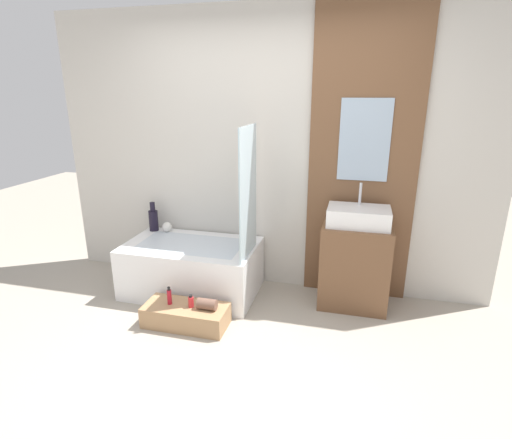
# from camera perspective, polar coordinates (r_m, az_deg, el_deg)

# --- Properties ---
(ground_plane) EXTENTS (12.00, 12.00, 0.00)m
(ground_plane) POSITION_cam_1_polar(r_m,az_deg,el_deg) (2.92, -6.26, -21.95)
(ground_plane) COLOR #A39989
(wall_tiled_back) EXTENTS (4.20, 0.06, 2.60)m
(wall_tiled_back) POSITION_cam_1_polar(r_m,az_deg,el_deg) (3.80, 1.49, 9.30)
(wall_tiled_back) COLOR beige
(wall_tiled_back) RESTS_ON ground_plane
(wall_wood_accent) EXTENTS (0.94, 0.04, 2.60)m
(wall_wood_accent) POSITION_cam_1_polar(r_m,az_deg,el_deg) (3.66, 15.04, 8.48)
(wall_wood_accent) COLOR brown
(wall_wood_accent) RESTS_ON ground_plane
(bathtub) EXTENTS (1.24, 0.74, 0.49)m
(bathtub) POSITION_cam_1_polar(r_m,az_deg,el_deg) (3.91, -9.12, -6.81)
(bathtub) COLOR white
(bathtub) RESTS_ON ground_plane
(glass_shower_screen) EXTENTS (0.01, 0.51, 1.12)m
(glass_shower_screen) POSITION_cam_1_polar(r_m,az_deg,el_deg) (3.37, -1.14, 3.82)
(glass_shower_screen) COLOR silver
(glass_shower_screen) RESTS_ON bathtub
(wooden_step_bench) EXTENTS (0.70, 0.31, 0.18)m
(wooden_step_bench) POSITION_cam_1_polar(r_m,az_deg,el_deg) (3.46, -9.98, -13.33)
(wooden_step_bench) COLOR #A87F56
(wooden_step_bench) RESTS_ON ground_plane
(vanity_cabinet) EXTENTS (0.60, 0.43, 0.76)m
(vanity_cabinet) POSITION_cam_1_polar(r_m,az_deg,el_deg) (3.69, 13.88, -6.40)
(vanity_cabinet) COLOR brown
(vanity_cabinet) RESTS_ON ground_plane
(sink) EXTENTS (0.53, 0.34, 0.35)m
(sink) POSITION_cam_1_polar(r_m,az_deg,el_deg) (3.53, 14.43, 0.44)
(sink) COLOR white
(sink) RESTS_ON vanity_cabinet
(vase_tall_dark) EXTENTS (0.09, 0.09, 0.30)m
(vase_tall_dark) POSITION_cam_1_polar(r_m,az_deg,el_deg) (4.24, -14.44, 0.07)
(vase_tall_dark) COLOR black
(vase_tall_dark) RESTS_ON bathtub
(vase_round_light) EXTENTS (0.10, 0.10, 0.10)m
(vase_round_light) POSITION_cam_1_polar(r_m,az_deg,el_deg) (4.19, -12.58, -1.05)
(vase_round_light) COLOR silver
(vase_round_light) RESTS_ON bathtub
(bottle_soap_primary) EXTENTS (0.04, 0.04, 0.16)m
(bottle_soap_primary) POSITION_cam_1_polar(r_m,az_deg,el_deg) (3.44, -12.28, -10.69)
(bottle_soap_primary) COLOR #B21928
(bottle_soap_primary) RESTS_ON wooden_step_bench
(bottle_soap_secondary) EXTENTS (0.04, 0.04, 0.11)m
(bottle_soap_secondary) POSITION_cam_1_polar(r_m,az_deg,el_deg) (3.38, -9.27, -11.49)
(bottle_soap_secondary) COLOR red
(bottle_soap_secondary) RESTS_ON wooden_step_bench
(towel_roll) EXTENTS (0.16, 0.09, 0.09)m
(towel_roll) POSITION_cam_1_polar(r_m,az_deg,el_deg) (3.33, -7.02, -11.90)
(towel_roll) COLOR brown
(towel_roll) RESTS_ON wooden_step_bench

